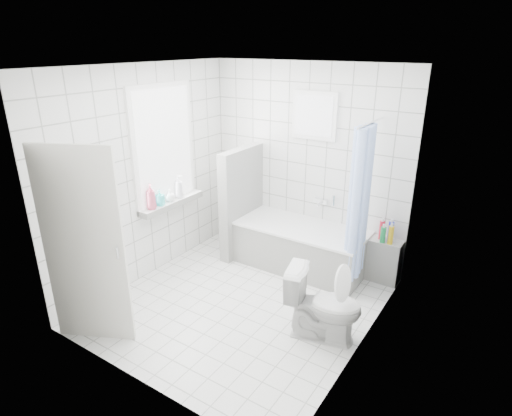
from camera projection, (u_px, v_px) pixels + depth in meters
The scene contains 19 objects.
ground at pixel (242, 302), 4.94m from camera, with size 3.00×3.00×0.00m, color white.
ceiling at pixel (239, 66), 3.99m from camera, with size 3.00×3.00×0.00m, color white.
wall_back at pixel (306, 164), 5.64m from camera, with size 2.80×0.02×2.60m, color white.
wall_front at pixel (129, 252), 3.30m from camera, with size 2.80×0.02×2.60m, color white.
wall_left at pixel (146, 175), 5.18m from camera, with size 0.02×3.00×2.60m, color white.
wall_right at pixel (371, 226), 3.76m from camera, with size 0.02×3.00×2.60m, color white.
window_left at pixel (165, 147), 5.28m from camera, with size 0.01×0.90×1.40m, color white.
window_back at pixel (314, 116), 5.31m from camera, with size 0.50×0.01×0.50m, color white.
window_sill at pixel (172, 203), 5.53m from camera, with size 0.18×1.02×0.08m, color white.
door at pixel (84, 248), 4.02m from camera, with size 0.04×0.80×2.00m, color silver.
bathtub at pixel (301, 247), 5.63m from camera, with size 1.70×0.77×0.58m.
partition_wall at pixel (241, 202), 5.89m from camera, with size 0.15×0.85×1.50m, color white.
tiled_ledge at pixel (384, 260), 5.31m from camera, with size 0.40×0.24×0.55m, color white.
toilet at pixel (324, 305), 4.24m from camera, with size 0.42×0.74×0.76m, color white.
curtain_rod at pixel (371, 123), 4.59m from camera, with size 0.02×0.02×0.80m, color silver.
shower_curtain at pixel (359, 205), 4.81m from camera, with size 0.14×0.48×1.78m, color #5687FC, non-canonical shape.
tub_faucet at pixel (321, 201), 5.64m from camera, with size 0.18×0.06×0.06m, color silver.
sill_bottles at pixel (164, 193), 5.37m from camera, with size 0.17×0.65×0.32m.
ledge_bottles at pixel (387, 233), 5.15m from camera, with size 0.20×0.15×0.25m.
Camera 1 is at (2.44, -3.43, 2.82)m, focal length 30.00 mm.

